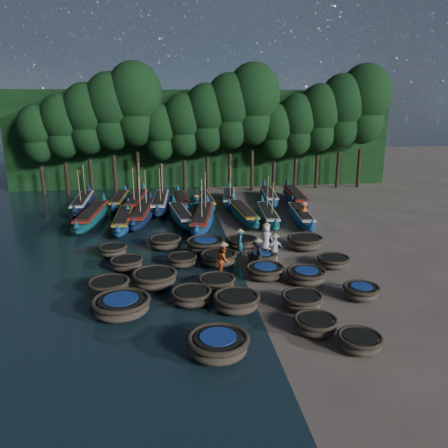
{
  "coord_description": "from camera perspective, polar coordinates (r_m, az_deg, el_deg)",
  "views": [
    {
      "loc": [
        -3.65,
        -23.94,
        8.91
      ],
      "look_at": [
        -0.33,
        2.77,
        1.3
      ],
      "focal_mm": 35.0,
      "sensor_mm": 36.0,
      "label": 1
    }
  ],
  "objects": [
    {
      "name": "long_boat_9",
      "position": [
        38.88,
        -17.99,
        2.63
      ],
      "size": [
        1.78,
        8.52,
        3.62
      ],
      "rotation": [
        0.0,
        0.0,
        0.03
      ],
      "color": "#0F2137",
      "rests_on": "ground"
    },
    {
      "name": "tree_11",
      "position": [
        45.86,
        9.56,
        12.75
      ],
      "size": [
        4.09,
        4.09,
        9.65
      ],
      "color": "black",
      "rests_on": "ground"
    },
    {
      "name": "coracle_15",
      "position": [
        24.45,
        -12.62,
        -5.03
      ],
      "size": [
        2.07,
        2.07,
        0.67
      ],
      "rotation": [
        0.0,
        0.0,
        0.28
      ],
      "color": "brown",
      "rests_on": "ground"
    },
    {
      "name": "fisherman_5",
      "position": [
        35.1,
        -3.6,
        2.47
      ],
      "size": [
        1.51,
        0.52,
        1.81
      ],
      "rotation": [
        0.0,
        0.0,
        3.17
      ],
      "color": "#1A5F71",
      "rests_on": "ground"
    },
    {
      "name": "coracle_5",
      "position": [
        19.46,
        -13.27,
        -10.35
      ],
      "size": [
        2.56,
        2.56,
        0.83
      ],
      "rotation": [
        0.0,
        0.0,
        -0.09
      ],
      "color": "brown",
      "rests_on": "ground"
    },
    {
      "name": "long_boat_6",
      "position": [
        33.67,
        2.52,
        1.39
      ],
      "size": [
        1.98,
        8.09,
        1.43
      ],
      "rotation": [
        0.0,
        0.0,
        0.07
      ],
      "color": "#0E524E",
      "rests_on": "ground"
    },
    {
      "name": "coracle_18",
      "position": [
        24.78,
        5.01,
        -4.38
      ],
      "size": [
        2.06,
        2.06,
        0.68
      ],
      "rotation": [
        0.0,
        0.0,
        0.41
      ],
      "color": "brown",
      "rests_on": "ground"
    },
    {
      "name": "coracle_6",
      "position": [
        20.03,
        -4.29,
        -9.38
      ],
      "size": [
        2.29,
        2.29,
        0.71
      ],
      "rotation": [
        0.0,
        0.0,
        0.41
      ],
      "color": "brown",
      "rests_on": "ground"
    },
    {
      "name": "tree_9",
      "position": [
        44.72,
        3.81,
        15.45
      ],
      "size": [
        5.34,
        5.34,
        12.58
      ],
      "color": "black",
      "rests_on": "ground"
    },
    {
      "name": "tree_8",
      "position": [
        44.36,
        0.78,
        14.61
      ],
      "size": [
        4.92,
        4.92,
        11.6
      ],
      "color": "black",
      "rests_on": "ground"
    },
    {
      "name": "long_boat_2",
      "position": [
        32.68,
        -12.95,
        0.55
      ],
      "size": [
        1.43,
        8.13,
        1.43
      ],
      "rotation": [
        0.0,
        0.0,
        0.0
      ],
      "color": "navy",
      "rests_on": "ground"
    },
    {
      "name": "tree_3",
      "position": [
        44.28,
        -14.6,
        14.12
      ],
      "size": [
        4.92,
        4.92,
        11.6
      ],
      "color": "black",
      "rests_on": "ground"
    },
    {
      "name": "tree_13",
      "position": [
        47.32,
        15.16,
        14.16
      ],
      "size": [
        4.92,
        4.92,
        11.6
      ],
      "color": "black",
      "rests_on": "ground"
    },
    {
      "name": "tree_2",
      "position": [
        44.64,
        -17.54,
        13.05
      ],
      "size": [
        4.51,
        4.51,
        10.63
      ],
      "color": "black",
      "rests_on": "ground"
    },
    {
      "name": "long_boat_15",
      "position": [
        39.09,
        0.67,
        3.4
      ],
      "size": [
        2.33,
        7.71,
        3.3
      ],
      "rotation": [
        0.0,
        0.0,
        -0.13
      ],
      "color": "navy",
      "rests_on": "ground"
    },
    {
      "name": "coracle_10",
      "position": [
        21.59,
        -14.79,
        -7.89
      ],
      "size": [
        2.2,
        2.2,
        0.76
      ],
      "rotation": [
        0.0,
        0.0,
        0.24
      ],
      "color": "brown",
      "rests_on": "ground"
    },
    {
      "name": "long_boat_13",
      "position": [
        38.22,
        -5.55,
        3.01
      ],
      "size": [
        1.79,
        7.53,
        1.33
      ],
      "rotation": [
        0.0,
        0.0,
        0.07
      ],
      "color": "navy",
      "rests_on": "ground"
    },
    {
      "name": "coracle_24",
      "position": [
        27.48,
        10.54,
        -2.34
      ],
      "size": [
        2.67,
        2.67,
        0.85
      ],
      "rotation": [
        0.0,
        0.0,
        -0.36
      ],
      "color": "brown",
      "rests_on": "ground"
    },
    {
      "name": "long_boat_3",
      "position": [
        34.04,
        -10.57,
        1.38
      ],
      "size": [
        2.39,
        8.76,
        3.74
      ],
      "rotation": [
        0.0,
        0.0,
        -0.1
      ],
      "color": "#0F2137",
      "rests_on": "ground"
    },
    {
      "name": "coracle_20",
      "position": [
        26.73,
        -14.3,
        -3.33
      ],
      "size": [
        1.87,
        1.87,
        0.66
      ],
      "rotation": [
        0.0,
        0.0,
        -0.23
      ],
      "color": "brown",
      "rests_on": "ground"
    },
    {
      "name": "long_boat_16",
      "position": [
        40.01,
        5.86,
        3.65
      ],
      "size": [
        2.26,
        8.16,
        1.44
      ],
      "rotation": [
        0.0,
        0.0,
        -0.11
      ],
      "color": "navy",
      "rests_on": "ground"
    },
    {
      "name": "coracle_9",
      "position": [
        21.43,
        17.49,
        -8.41
      ],
      "size": [
        1.71,
        1.71,
        0.68
      ],
      "rotation": [
        0.0,
        0.0,
        -0.05
      ],
      "color": "brown",
      "rests_on": "ground"
    },
    {
      "name": "coracle_8",
      "position": [
        19.91,
        10.13,
        -9.8
      ],
      "size": [
        2.0,
        2.0,
        0.69
      ],
      "rotation": [
        0.0,
        0.0,
        -0.17
      ],
      "color": "brown",
      "rests_on": "ground"
    },
    {
      "name": "long_boat_4",
      "position": [
        33.22,
        -5.61,
        1.1
      ],
      "size": [
        2.44,
        7.85,
        1.39
      ],
      "rotation": [
        0.0,
        0.0,
        0.14
      ],
      "color": "#0E524E",
      "rests_on": "ground"
    },
    {
      "name": "ground",
      "position": [
        25.8,
        1.5,
        -4.42
      ],
      "size": [
        120.0,
        120.0,
        0.0
      ],
      "primitive_type": "plane",
      "color": "#7E6C5C",
      "rests_on": "ground"
    },
    {
      "name": "long_boat_7",
      "position": [
        33.42,
        5.77,
        1.18
      ],
      "size": [
        2.0,
        7.77,
        3.31
      ],
      "rotation": [
        0.0,
        0.0,
        -0.08
      ],
      "color": "#0E524E",
      "rests_on": "ground"
    },
    {
      "name": "fisherman_3",
      "position": [
        23.89,
        4.45,
        -3.9
      ],
      "size": [
        0.65,
        1.1,
        1.89
      ],
      "rotation": [
        0.0,
        0.0,
        4.69
      ],
      "color": "black",
      "rests_on": "ground"
    },
    {
      "name": "long_boat_14",
      "position": [
        38.21,
        -2.38,
        3.08
      ],
      "size": [
        1.63,
        7.61,
        1.34
      ],
      "rotation": [
        0.0,
        0.0,
        0.04
      ],
      "color": "#0E524E",
      "rests_on": "ground"
    },
    {
      "name": "tree_5",
      "position": [
        44.04,
        -8.35,
        11.8
      ],
      "size": [
        3.68,
        3.68,
        8.68
      ],
      "color": "black",
      "rests_on": "ground"
    },
    {
      "name": "tree_10",
      "position": [
        45.3,
        6.67,
        11.97
      ],
      "size": [
        3.68,
        3.68,
        8.68
      ],
      "color": "black",
      "rests_on": "ground"
    },
    {
      "name": "long_boat_1",
      "position": [
        34.16,
        -16.84,
        1.01
      ],
      "size": [
        2.18,
        8.82,
        1.56
      ],
      "rotation": [
        0.0,
        0.0,
        -0.07
      ],
      "color": "#0E524E",
      "rests_on": "ground"
    },
    {
      "name": "fisherman_0",
      "position": [
        26.5,
        5.53,
        -1.76
      ],
      "size": [
        1.05,
        0.95,
        2.0
      ],
      "rotation": [
        0.0,
        0.0,
        2.6
      ],
      "color": "silver",
      "rests_on": "ground"
    },
    {
      "name": "coracle_12",
      "position": [
        21.45,
        -0.95,
        -7.66
      ],
      "size": [
        2.21,
        2.21,
        0.66
      ],
      "rotation": [
        0.0,
        0.0,
        0.37
      ],
      "color": "brown",
      "rests_on": "ground"
    },
    {
      "name": "tree_0",
      "position": [
        45.73,
        -23.17,
        10.87
      ],
      "size": [
        3.68,
        3.68,
        8.68
      ],
      "color": "black",
      "rests_on": "ground"
    },
    {
      "name": "long_boat_10",
      "position": [
        39.34,
        -13.49,
        3.01
      ],
      "size": [
        1.62,
        7.46,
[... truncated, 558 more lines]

